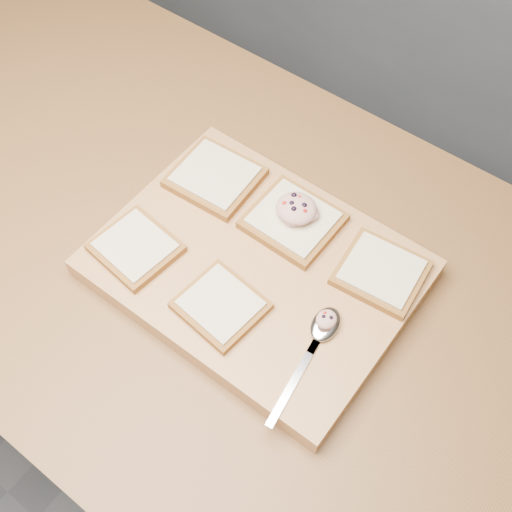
{
  "coord_description": "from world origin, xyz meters",
  "views": [
    {
      "loc": [
        0.31,
        -0.4,
        1.74
      ],
      "look_at": [
        0.0,
        0.0,
        0.95
      ],
      "focal_mm": 45.0,
      "sensor_mm": 36.0,
      "label": 1
    }
  ],
  "objects": [
    {
      "name": "spoon",
      "position": [
        0.14,
        -0.04,
        0.94
      ],
      "size": [
        0.05,
        0.2,
        0.01
      ],
      "color": "silver",
      "rests_on": "cutting_board"
    },
    {
      "name": "bread_near_left",
      "position": [
        -0.16,
        -0.09,
        0.94
      ],
      "size": [
        0.12,
        0.12,
        0.02
      ],
      "color": "brown",
      "rests_on": "cutting_board"
    },
    {
      "name": "bread_near_center",
      "position": [
        0.01,
        -0.09,
        0.94
      ],
      "size": [
        0.12,
        0.11,
        0.02
      ],
      "color": "brown",
      "rests_on": "cutting_board"
    },
    {
      "name": "bread_far_left",
      "position": [
        -0.15,
        0.09,
        0.94
      ],
      "size": [
        0.14,
        0.13,
        0.02
      ],
      "color": "brown",
      "rests_on": "cutting_board"
    },
    {
      "name": "bread_far_center",
      "position": [
        0.0,
        0.09,
        0.94
      ],
      "size": [
        0.13,
        0.12,
        0.02
      ],
      "color": "brown",
      "rests_on": "cutting_board"
    },
    {
      "name": "island_counter",
      "position": [
        0.0,
        0.0,
        0.45
      ],
      "size": [
        2.0,
        0.8,
        0.9
      ],
      "color": "slate",
      "rests_on": "ground"
    },
    {
      "name": "ground",
      "position": [
        0.0,
        0.0,
        0.0
      ],
      "size": [
        4.0,
        4.0,
        0.0
      ],
      "primitive_type": "plane",
      "color": "#515459",
      "rests_on": "ground"
    },
    {
      "name": "bread_far_right",
      "position": [
        0.16,
        0.09,
        0.94
      ],
      "size": [
        0.13,
        0.12,
        0.02
      ],
      "color": "brown",
      "rests_on": "cutting_board"
    },
    {
      "name": "cutting_board",
      "position": [
        0.0,
        0.0,
        0.92
      ],
      "size": [
        0.45,
        0.34,
        0.04
      ],
      "primitive_type": "cube",
      "color": "tan",
      "rests_on": "island_counter"
    },
    {
      "name": "tuna_salad_dollop",
      "position": [
        0.0,
        0.1,
        0.97
      ],
      "size": [
        0.06,
        0.06,
        0.03
      ],
      "color": "#D8968A",
      "rests_on": "bread_far_center"
    },
    {
      "name": "spoon_salad",
      "position": [
        0.14,
        -0.03,
        0.96
      ],
      "size": [
        0.03,
        0.03,
        0.02
      ],
      "color": "#D8968A",
      "rests_on": "spoon"
    }
  ]
}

